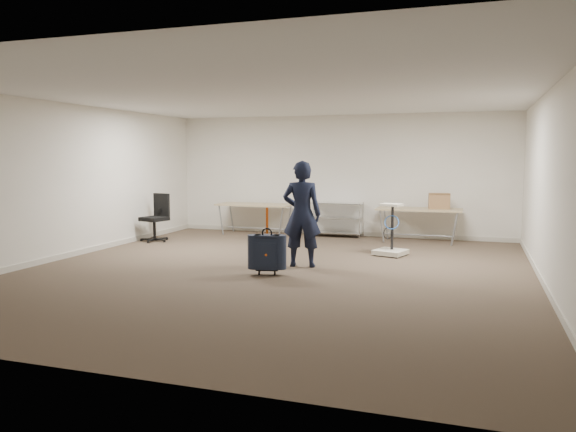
% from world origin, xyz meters
% --- Properties ---
extents(ground, '(9.00, 9.00, 0.00)m').
position_xyz_m(ground, '(0.00, 0.00, 0.00)').
color(ground, '#49382C').
rests_on(ground, ground).
extents(room_shell, '(8.00, 9.00, 9.00)m').
position_xyz_m(room_shell, '(0.00, 1.38, 0.05)').
color(room_shell, silver).
rests_on(room_shell, ground).
extents(folding_table_left, '(1.80, 0.75, 0.73)m').
position_xyz_m(folding_table_left, '(-1.90, 3.95, 0.68)').
color(folding_table_left, '#9F8861').
rests_on(folding_table_left, ground).
extents(folding_table_right, '(1.80, 0.75, 0.73)m').
position_xyz_m(folding_table_right, '(1.90, 3.95, 0.68)').
color(folding_table_right, '#9F8861').
rests_on(folding_table_right, ground).
extents(wire_shelf, '(1.22, 0.47, 0.80)m').
position_xyz_m(wire_shelf, '(0.00, 4.20, 0.44)').
color(wire_shelf, silver).
rests_on(wire_shelf, ground).
extents(person, '(0.70, 0.51, 1.77)m').
position_xyz_m(person, '(0.30, 0.54, 0.89)').
color(person, black).
rests_on(person, ground).
extents(suitcase, '(0.43, 0.31, 1.06)m').
position_xyz_m(suitcase, '(-0.01, -0.30, 0.36)').
color(suitcase, black).
rests_on(suitcase, ground).
extents(office_chair, '(0.63, 0.63, 1.04)m').
position_xyz_m(office_chair, '(-3.58, 2.29, 0.31)').
color(office_chair, black).
rests_on(office_chair, ground).
extents(equipment_cart, '(0.66, 0.66, 0.97)m').
position_xyz_m(equipment_cart, '(1.57, 2.08, 0.26)').
color(equipment_cart, '#F0E6CE').
rests_on(equipment_cart, ground).
extents(cardboard_box, '(0.47, 0.38, 0.33)m').
position_xyz_m(cardboard_box, '(2.31, 4.05, 0.89)').
color(cardboard_box, olive).
rests_on(cardboard_box, folding_table_right).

